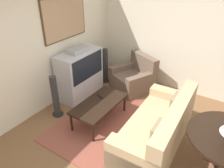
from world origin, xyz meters
TOP-DOWN VIEW (x-y plane):
  - ground_plane at (0.00, 0.00)m, footprint 12.00×12.00m
  - wall_back at (0.02, 2.13)m, footprint 12.00×0.10m
  - wall_right at (2.63, 0.00)m, footprint 0.06×12.00m
  - area_rug at (0.48, 0.75)m, footprint 2.23×1.49m
  - tv at (1.05, 1.78)m, footprint 1.10×0.52m
  - couch at (0.53, -0.39)m, footprint 1.98×0.93m
  - armchair at (2.03, 0.88)m, footprint 1.14×1.15m
  - coffee_table at (0.50, 0.83)m, footprint 1.19×0.61m
  - remote at (0.68, 0.94)m, footprint 0.10×0.16m
  - speaker_tower_left at (0.17, 1.68)m, footprint 0.23×0.23m
  - speaker_tower_right at (1.94, 1.68)m, footprint 0.23×0.23m

SIDE VIEW (x-z plane):
  - ground_plane at x=0.00m, z-range 0.00..0.00m
  - area_rug at x=0.48m, z-range 0.00..0.01m
  - armchair at x=2.03m, z-range -0.14..0.69m
  - couch at x=0.53m, z-range -0.12..0.77m
  - coffee_table at x=0.50m, z-range 0.18..0.61m
  - speaker_tower_left at x=0.17m, z-range -0.03..0.88m
  - speaker_tower_right at x=1.94m, z-range -0.03..0.88m
  - remote at x=0.68m, z-range 0.44..0.46m
  - tv at x=1.05m, z-range -0.03..1.16m
  - wall_right at x=2.63m, z-range 0.00..2.70m
  - wall_back at x=0.02m, z-range 0.01..2.71m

